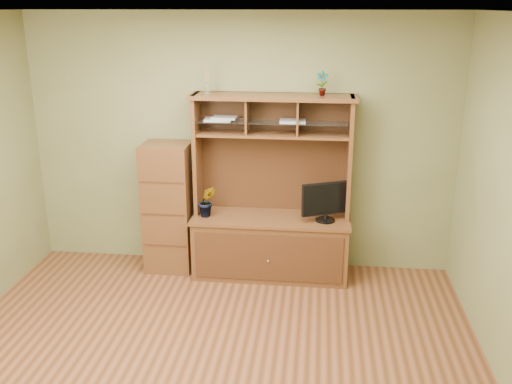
# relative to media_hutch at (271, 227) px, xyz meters

# --- Properties ---
(room) EXTENTS (4.54, 4.04, 2.74)m
(room) POSITION_rel_media_hutch_xyz_m (-0.36, -1.73, 0.83)
(room) COLOR #502C17
(room) RESTS_ON ground
(media_hutch) EXTENTS (1.66, 0.61, 1.90)m
(media_hutch) POSITION_rel_media_hutch_xyz_m (0.00, 0.00, 0.00)
(media_hutch) COLOR #472814
(media_hutch) RESTS_ON room
(monitor) EXTENTS (0.48, 0.25, 0.40)m
(monitor) POSITION_rel_media_hutch_xyz_m (0.56, -0.08, 0.34)
(monitor) COLOR black
(monitor) RESTS_ON media_hutch
(orchid_plant) EXTENTS (0.21, 0.18, 0.33)m
(orchid_plant) POSITION_rel_media_hutch_xyz_m (-0.66, -0.08, 0.29)
(orchid_plant) COLOR #26581E
(orchid_plant) RESTS_ON media_hutch
(top_plant) EXTENTS (0.13, 0.09, 0.24)m
(top_plant) POSITION_rel_media_hutch_xyz_m (0.48, 0.08, 1.50)
(top_plant) COLOR #256222
(top_plant) RESTS_ON media_hutch
(reed_diffuser) EXTENTS (0.06, 0.06, 0.32)m
(reed_diffuser) POSITION_rel_media_hutch_xyz_m (-0.66, 0.08, 1.50)
(reed_diffuser) COLOR silver
(reed_diffuser) RESTS_ON media_hutch
(magazines) EXTENTS (1.03, 0.22, 0.04)m
(magazines) POSITION_rel_media_hutch_xyz_m (-0.29, 0.08, 1.13)
(magazines) COLOR silver
(magazines) RESTS_ON media_hutch
(side_cabinet) EXTENTS (0.49, 0.45, 1.38)m
(side_cabinet) POSITION_rel_media_hutch_xyz_m (-1.10, 0.03, 0.17)
(side_cabinet) COLOR #472814
(side_cabinet) RESTS_ON room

